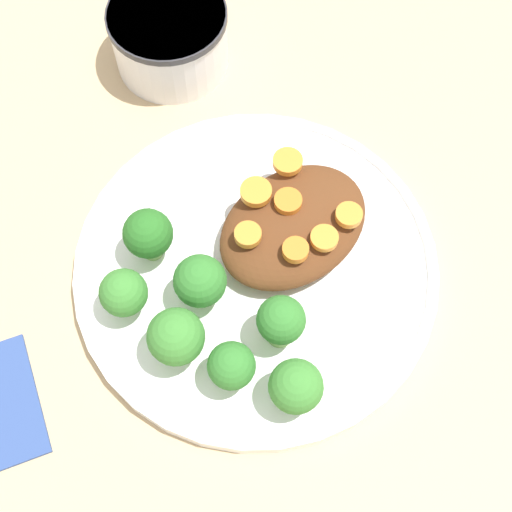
# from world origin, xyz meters

# --- Properties ---
(ground_plane) EXTENTS (4.00, 4.00, 0.00)m
(ground_plane) POSITION_xyz_m (0.00, 0.00, 0.00)
(ground_plane) COLOR tan
(plate) EXTENTS (0.28, 0.28, 0.02)m
(plate) POSITION_xyz_m (0.00, 0.00, 0.01)
(plate) COLOR white
(plate) RESTS_ON ground_plane
(dip_bowl) EXTENTS (0.10, 0.10, 0.06)m
(dip_bowl) POSITION_xyz_m (-0.08, -0.21, 0.03)
(dip_bowl) COLOR silver
(dip_bowl) RESTS_ON ground_plane
(stew_mound) EXTENTS (0.13, 0.09, 0.03)m
(stew_mound) POSITION_xyz_m (-0.04, -0.00, 0.03)
(stew_mound) COLOR #5B3319
(stew_mound) RESTS_ON plate
(broccoli_floret_0) EXTENTS (0.03, 0.03, 0.05)m
(broccoli_floret_0) POSITION_xyz_m (0.07, 0.06, 0.04)
(broccoli_floret_0) COLOR #7FA85B
(broccoli_floret_0) RESTS_ON plate
(broccoli_floret_1) EXTENTS (0.04, 0.04, 0.05)m
(broccoli_floret_1) POSITION_xyz_m (0.10, -0.04, 0.04)
(broccoli_floret_1) COLOR #7FA85B
(broccoli_floret_1) RESTS_ON plate
(broccoli_floret_2) EXTENTS (0.04, 0.04, 0.05)m
(broccoli_floret_2) POSITION_xyz_m (0.09, 0.02, 0.05)
(broccoli_floret_2) COLOR #7FA85B
(broccoli_floret_2) RESTS_ON plate
(broccoli_floret_3) EXTENTS (0.04, 0.04, 0.05)m
(broccoli_floret_3) POSITION_xyz_m (0.05, -0.01, 0.05)
(broccoli_floret_3) COLOR #7FA85B
(broccoli_floret_3) RESTS_ON plate
(broccoli_floret_4) EXTENTS (0.04, 0.04, 0.05)m
(broccoli_floret_4) POSITION_xyz_m (0.05, -0.06, 0.05)
(broccoli_floret_4) COLOR #7FA85B
(broccoli_floret_4) RESTS_ON plate
(broccoli_floret_5) EXTENTS (0.04, 0.04, 0.05)m
(broccoli_floret_5) POSITION_xyz_m (0.05, 0.10, 0.04)
(broccoli_floret_5) COLOR #7FA85B
(broccoli_floret_5) RESTS_ON plate
(broccoli_floret_6) EXTENTS (0.04, 0.04, 0.05)m
(broccoli_floret_6) POSITION_xyz_m (0.02, 0.06, 0.04)
(broccoli_floret_6) COLOR #759E51
(broccoli_floret_6) RESTS_ON plate
(carrot_slice_0) EXTENTS (0.02, 0.02, 0.01)m
(carrot_slice_0) POSITION_xyz_m (-0.04, -0.01, 0.05)
(carrot_slice_0) COLOR orange
(carrot_slice_0) RESTS_ON stew_mound
(carrot_slice_1) EXTENTS (0.02, 0.02, 0.01)m
(carrot_slice_1) POSITION_xyz_m (-0.02, 0.02, 0.05)
(carrot_slice_1) COLOR orange
(carrot_slice_1) RESTS_ON stew_mound
(carrot_slice_2) EXTENTS (0.02, 0.02, 0.01)m
(carrot_slice_2) POSITION_xyz_m (-0.07, 0.03, 0.05)
(carrot_slice_2) COLOR orange
(carrot_slice_2) RESTS_ON stew_mound
(carrot_slice_3) EXTENTS (0.02, 0.02, 0.01)m
(carrot_slice_3) POSITION_xyz_m (-0.00, -0.01, 0.05)
(carrot_slice_3) COLOR orange
(carrot_slice_3) RESTS_ON stew_mound
(carrot_slice_4) EXTENTS (0.02, 0.02, 0.01)m
(carrot_slice_4) POSITION_xyz_m (-0.04, 0.03, 0.05)
(carrot_slice_4) COLOR orange
(carrot_slice_4) RESTS_ON stew_mound
(carrot_slice_5) EXTENTS (0.02, 0.02, 0.01)m
(carrot_slice_5) POSITION_xyz_m (-0.06, -0.04, 0.05)
(carrot_slice_5) COLOR orange
(carrot_slice_5) RESTS_ON stew_mound
(carrot_slice_6) EXTENTS (0.02, 0.02, 0.01)m
(carrot_slice_6) POSITION_xyz_m (-0.03, -0.03, 0.05)
(carrot_slice_6) COLOR orange
(carrot_slice_6) RESTS_ON stew_mound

